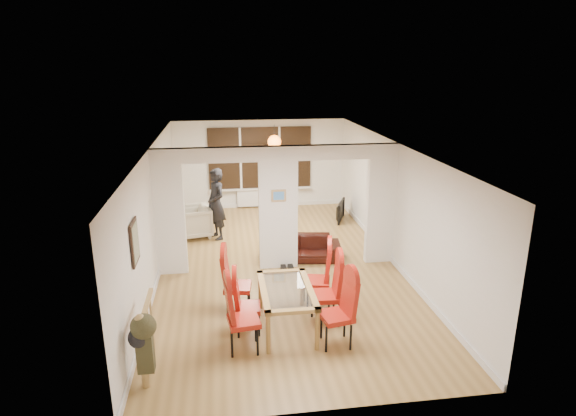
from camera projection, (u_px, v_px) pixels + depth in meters
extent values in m
cube|color=olive|center=(279.00, 266.00, 10.31)|extent=(5.00, 9.00, 0.01)
cube|color=white|center=(278.00, 208.00, 9.93)|extent=(5.00, 0.18, 2.60)
cube|color=black|center=(260.00, 158.00, 14.08)|extent=(3.00, 0.08, 1.80)
cube|color=white|center=(261.00, 198.00, 14.39)|extent=(1.40, 0.08, 0.50)
sphere|color=orange|center=(274.00, 142.00, 12.85)|extent=(0.36, 0.36, 0.36)
cube|color=gray|center=(135.00, 242.00, 7.24)|extent=(0.04, 0.52, 0.67)
cube|color=#4C8CD8|center=(279.00, 196.00, 9.75)|extent=(0.30, 0.03, 0.25)
imported|color=black|center=(300.00, 248.00, 10.63)|extent=(1.84, 0.91, 0.52)
imported|color=beige|center=(193.00, 222.00, 11.96)|extent=(1.00, 1.02, 0.78)
imported|color=black|center=(216.00, 204.00, 11.71)|extent=(0.76, 0.65, 1.76)
imported|color=black|center=(338.00, 211.00, 13.25)|extent=(0.91, 0.47, 0.54)
cylinder|color=#143F19|center=(276.00, 215.00, 12.58)|extent=(0.08, 0.08, 0.30)
imported|color=black|center=(271.00, 220.00, 12.58)|extent=(0.20, 0.20, 0.05)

